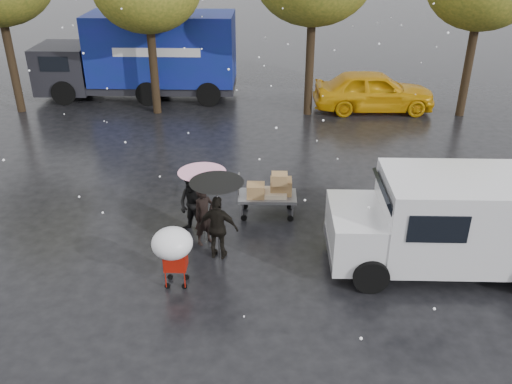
{
  "coord_description": "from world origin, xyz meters",
  "views": [
    {
      "loc": [
        1.01,
        -10.64,
        7.06
      ],
      "look_at": [
        0.69,
        1.0,
        1.08
      ],
      "focal_mm": 38.0,
      "sensor_mm": 36.0,
      "label": 1
    }
  ],
  "objects_px": {
    "vendor_cart": "(271,190)",
    "shopping_cart": "(173,246)",
    "person_pink": "(204,216)",
    "yellow_taxi": "(374,91)",
    "white_van": "(451,221)",
    "blue_truck": "(143,56)",
    "person_black": "(218,228)"
  },
  "relations": [
    {
      "from": "vendor_cart",
      "to": "blue_truck",
      "type": "bearing_deg",
      "value": 117.78
    },
    {
      "from": "person_pink",
      "to": "blue_truck",
      "type": "height_order",
      "value": "blue_truck"
    },
    {
      "from": "shopping_cart",
      "to": "blue_truck",
      "type": "height_order",
      "value": "blue_truck"
    },
    {
      "from": "shopping_cart",
      "to": "yellow_taxi",
      "type": "relative_size",
      "value": 0.31
    },
    {
      "from": "person_pink",
      "to": "white_van",
      "type": "bearing_deg",
      "value": -50.11
    },
    {
      "from": "vendor_cart",
      "to": "white_van",
      "type": "bearing_deg",
      "value": -29.52
    },
    {
      "from": "shopping_cart",
      "to": "white_van",
      "type": "xyz_separation_m",
      "value": [
        5.89,
        0.99,
        0.1
      ]
    },
    {
      "from": "yellow_taxi",
      "to": "person_black",
      "type": "bearing_deg",
      "value": 152.14
    },
    {
      "from": "vendor_cart",
      "to": "shopping_cart",
      "type": "relative_size",
      "value": 1.04
    },
    {
      "from": "person_pink",
      "to": "blue_truck",
      "type": "relative_size",
      "value": 0.18
    },
    {
      "from": "person_black",
      "to": "shopping_cart",
      "type": "xyz_separation_m",
      "value": [
        -0.81,
        -1.21,
        0.29
      ]
    },
    {
      "from": "person_black",
      "to": "white_van",
      "type": "relative_size",
      "value": 0.32
    },
    {
      "from": "white_van",
      "to": "yellow_taxi",
      "type": "bearing_deg",
      "value": 89.07
    },
    {
      "from": "vendor_cart",
      "to": "shopping_cart",
      "type": "xyz_separation_m",
      "value": [
        -1.98,
        -3.21,
        0.34
      ]
    },
    {
      "from": "person_black",
      "to": "white_van",
      "type": "height_order",
      "value": "white_van"
    },
    {
      "from": "person_pink",
      "to": "shopping_cart",
      "type": "distance_m",
      "value": 1.89
    },
    {
      "from": "person_pink",
      "to": "white_van",
      "type": "xyz_separation_m",
      "value": [
        5.47,
        -0.82,
        0.42
      ]
    },
    {
      "from": "person_pink",
      "to": "yellow_taxi",
      "type": "xyz_separation_m",
      "value": [
        5.65,
        10.1,
        0.06
      ]
    },
    {
      "from": "person_pink",
      "to": "vendor_cart",
      "type": "relative_size",
      "value": 0.98
    },
    {
      "from": "person_pink",
      "to": "vendor_cart",
      "type": "height_order",
      "value": "person_pink"
    },
    {
      "from": "vendor_cart",
      "to": "blue_truck",
      "type": "height_order",
      "value": "blue_truck"
    },
    {
      "from": "person_pink",
      "to": "white_van",
      "type": "relative_size",
      "value": 0.3
    },
    {
      "from": "yellow_taxi",
      "to": "shopping_cart",
      "type": "bearing_deg",
      "value": 151.32
    },
    {
      "from": "shopping_cart",
      "to": "white_van",
      "type": "bearing_deg",
      "value": 9.58
    },
    {
      "from": "white_van",
      "to": "blue_truck",
      "type": "height_order",
      "value": "blue_truck"
    },
    {
      "from": "person_pink",
      "to": "yellow_taxi",
      "type": "relative_size",
      "value": 0.31
    },
    {
      "from": "person_black",
      "to": "blue_truck",
      "type": "relative_size",
      "value": 0.19
    },
    {
      "from": "white_van",
      "to": "person_black",
      "type": "bearing_deg",
      "value": 177.54
    },
    {
      "from": "yellow_taxi",
      "to": "white_van",
      "type": "bearing_deg",
      "value": 177.39
    },
    {
      "from": "vendor_cart",
      "to": "yellow_taxi",
      "type": "relative_size",
      "value": 0.32
    },
    {
      "from": "person_black",
      "to": "yellow_taxi",
      "type": "xyz_separation_m",
      "value": [
        5.26,
        10.7,
        0.03
      ]
    },
    {
      "from": "yellow_taxi",
      "to": "vendor_cart",
      "type": "bearing_deg",
      "value": 153.17
    }
  ]
}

